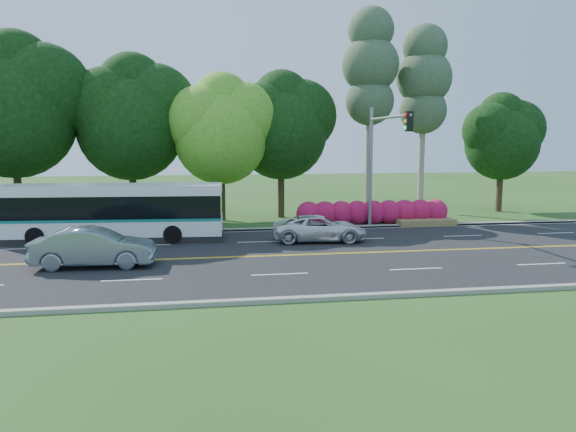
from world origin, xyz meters
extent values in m
plane|color=#274D19|center=(0.00, 0.00, 0.00)|extent=(120.00, 120.00, 0.00)
cube|color=black|center=(0.00, 0.00, 0.01)|extent=(60.00, 14.00, 0.02)
cube|color=gray|center=(0.00, 7.15, 0.07)|extent=(60.00, 0.30, 0.15)
cube|color=gray|center=(0.00, -7.15, 0.07)|extent=(60.00, 0.30, 0.15)
cube|color=#274D19|center=(0.00, 9.00, 0.05)|extent=(60.00, 4.00, 0.10)
cube|color=gold|center=(0.00, -0.08, 0.02)|extent=(57.00, 0.10, 0.00)
cube|color=gold|center=(0.00, 0.08, 0.02)|extent=(57.00, 0.10, 0.00)
cube|color=silver|center=(-6.00, -3.50, 0.02)|extent=(2.20, 0.12, 0.00)
cube|color=silver|center=(-0.50, -3.50, 0.02)|extent=(2.20, 0.12, 0.00)
cube|color=silver|center=(5.00, -3.50, 0.02)|extent=(2.20, 0.12, 0.00)
cube|color=silver|center=(10.50, -3.50, 0.02)|extent=(2.20, 0.12, 0.00)
cube|color=silver|center=(-11.50, 3.50, 0.02)|extent=(2.20, 0.12, 0.00)
cube|color=silver|center=(-6.00, 3.50, 0.02)|extent=(2.20, 0.12, 0.00)
cube|color=silver|center=(-0.50, 3.50, 0.02)|extent=(2.20, 0.12, 0.00)
cube|color=silver|center=(5.00, 3.50, 0.02)|extent=(2.20, 0.12, 0.00)
cube|color=silver|center=(10.50, 3.50, 0.02)|extent=(2.20, 0.12, 0.00)
cube|color=silver|center=(16.00, 3.50, 0.02)|extent=(2.20, 0.12, 0.00)
cube|color=silver|center=(0.00, 6.85, 0.02)|extent=(57.00, 0.12, 0.00)
cube|color=silver|center=(0.00, -6.85, 0.02)|extent=(57.00, 0.12, 0.00)
cylinder|color=#302115|center=(-14.00, 11.00, 1.98)|extent=(0.44, 0.44, 3.96)
sphere|color=black|center=(-14.00, 11.00, 6.48)|extent=(7.20, 7.20, 7.20)
sphere|color=black|center=(-12.38, 11.30, 7.92)|extent=(5.76, 5.76, 5.76)
sphere|color=black|center=(-13.90, 11.40, 9.18)|extent=(4.68, 4.68, 4.68)
cylinder|color=#302115|center=(-7.50, 12.00, 1.80)|extent=(0.44, 0.44, 3.60)
sphere|color=black|center=(-7.50, 12.00, 5.91)|extent=(6.60, 6.60, 6.60)
sphere|color=black|center=(-6.02, 12.30, 7.23)|extent=(5.28, 5.28, 5.28)
sphere|color=black|center=(-8.82, 11.80, 7.06)|extent=(4.95, 4.95, 4.95)
sphere|color=black|center=(-7.40, 12.40, 8.38)|extent=(4.29, 4.29, 4.29)
cylinder|color=#302115|center=(-2.00, 11.00, 1.62)|extent=(0.44, 0.44, 3.24)
sphere|color=#3B941E|center=(-2.00, 11.00, 5.27)|extent=(5.80, 5.80, 5.80)
sphere|color=#3B941E|center=(-0.69, 11.30, 6.43)|extent=(4.64, 4.64, 4.64)
sphere|color=#3B941E|center=(-3.16, 10.80, 6.29)|extent=(4.35, 4.35, 4.35)
sphere|color=#3B941E|center=(-1.90, 11.40, 7.45)|extent=(3.77, 3.77, 3.77)
cylinder|color=#302115|center=(2.00, 12.50, 1.71)|extent=(0.44, 0.44, 3.42)
sphere|color=black|center=(2.00, 12.50, 5.52)|extent=(6.00, 6.00, 6.00)
sphere|color=black|center=(3.35, 12.80, 6.72)|extent=(4.80, 4.80, 4.80)
sphere|color=black|center=(0.80, 12.30, 6.57)|extent=(4.50, 4.50, 4.50)
sphere|color=black|center=(2.10, 12.90, 7.77)|extent=(3.90, 3.90, 3.90)
cylinder|color=gray|center=(8.00, 12.50, 4.90)|extent=(0.40, 0.40, 9.80)
sphere|color=#3A5233|center=(8.00, 12.50, 7.70)|extent=(3.23, 3.23, 3.23)
sphere|color=#3A5233|center=(8.00, 12.50, 10.08)|extent=(3.80, 3.80, 3.80)
sphere|color=#3A5233|center=(8.00, 12.50, 12.32)|extent=(3.04, 3.04, 3.04)
cylinder|color=gray|center=(12.00, 13.00, 4.55)|extent=(0.40, 0.40, 9.10)
sphere|color=#3A5233|center=(12.00, 13.00, 7.15)|extent=(3.23, 3.23, 3.23)
sphere|color=#3A5233|center=(12.00, 13.00, 9.36)|extent=(3.80, 3.80, 3.80)
sphere|color=#3A5233|center=(12.00, 13.00, 11.44)|extent=(3.04, 3.04, 3.04)
cylinder|color=#302115|center=(18.00, 13.00, 1.53)|extent=(0.44, 0.44, 3.06)
sphere|color=black|center=(18.00, 13.00, 4.88)|extent=(5.20, 5.20, 5.20)
sphere|color=black|center=(19.17, 13.30, 5.92)|extent=(4.16, 4.16, 4.16)
sphere|color=black|center=(16.96, 12.80, 5.79)|extent=(3.90, 3.90, 3.90)
sphere|color=black|center=(18.10, 13.40, 6.83)|extent=(3.38, 3.38, 3.38)
sphere|color=maroon|center=(3.00, 8.20, 0.75)|extent=(1.50, 1.50, 1.50)
sphere|color=maroon|center=(4.00, 8.20, 0.75)|extent=(1.50, 1.50, 1.50)
sphere|color=maroon|center=(5.00, 8.20, 0.75)|extent=(1.50, 1.50, 1.50)
sphere|color=maroon|center=(6.00, 8.20, 0.75)|extent=(1.50, 1.50, 1.50)
sphere|color=maroon|center=(7.00, 8.20, 0.75)|extent=(1.50, 1.50, 1.50)
sphere|color=maroon|center=(8.00, 8.20, 0.75)|extent=(1.50, 1.50, 1.50)
sphere|color=maroon|center=(9.00, 8.20, 0.75)|extent=(1.50, 1.50, 1.50)
sphere|color=maroon|center=(10.00, 8.20, 0.75)|extent=(1.50, 1.50, 1.50)
sphere|color=maroon|center=(11.00, 8.20, 0.75)|extent=(1.50, 1.50, 1.50)
cube|color=brown|center=(10.00, 7.40, 0.20)|extent=(3.50, 1.40, 0.40)
cylinder|color=gray|center=(6.50, 7.30, 3.50)|extent=(0.20, 0.20, 7.00)
cylinder|color=gray|center=(6.50, 4.30, 6.30)|extent=(0.14, 6.00, 0.14)
cube|color=black|center=(6.50, 1.50, 6.00)|extent=(0.32, 0.28, 0.95)
sphere|color=red|center=(6.33, 1.50, 6.30)|extent=(0.18, 0.18, 0.18)
sphere|color=yellow|center=(6.33, 1.50, 6.00)|extent=(0.18, 0.18, 0.18)
sphere|color=#19D833|center=(6.33, 1.50, 5.70)|extent=(0.18, 0.18, 0.18)
cube|color=white|center=(-7.78, 5.06, 0.79)|extent=(11.12, 3.11, 0.91)
cube|color=black|center=(-7.78, 5.06, 1.82)|extent=(11.07, 3.15, 1.14)
cube|color=white|center=(-7.78, 5.06, 2.64)|extent=(11.12, 3.11, 0.51)
cube|color=#0D786E|center=(-7.78, 5.06, 1.19)|extent=(11.07, 3.16, 0.13)
cube|color=black|center=(-13.22, 5.45, 1.90)|extent=(0.21, 2.15, 1.56)
cube|color=#19E54C|center=(-13.21, 5.45, 2.78)|extent=(0.15, 1.40, 0.20)
cube|color=black|center=(-7.78, 5.06, 0.18)|extent=(11.12, 3.02, 0.32)
cylinder|color=black|center=(-11.36, 4.22, 0.48)|extent=(0.93, 0.32, 0.92)
cylinder|color=black|center=(-11.20, 6.40, 0.48)|extent=(0.93, 0.32, 0.92)
cylinder|color=black|center=(-4.79, 3.75, 0.48)|extent=(0.93, 0.32, 0.92)
cylinder|color=black|center=(-4.63, 5.93, 0.48)|extent=(0.93, 0.32, 0.92)
imported|color=slate|center=(-7.71, -1.01, 0.82)|extent=(4.90, 1.88, 1.59)
imported|color=white|center=(2.57, 3.19, 0.68)|extent=(4.92, 2.63, 1.31)
camera|label=1|loc=(-3.61, -24.26, 5.12)|focal=35.00mm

